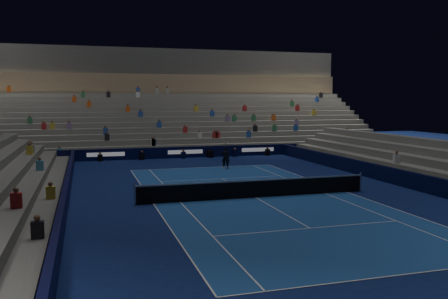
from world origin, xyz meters
TOP-DOWN VIEW (x-y plane):
  - ground at (0.00, 0.00)m, footprint 90.00×90.00m
  - court_surface at (0.00, 0.00)m, footprint 10.97×23.77m
  - sponsor_barrier_far at (0.00, 18.50)m, footprint 44.00×0.25m
  - sponsor_barrier_east at (9.70, 0.00)m, footprint 0.25×37.00m
  - sponsor_barrier_west at (-9.70, 0.00)m, footprint 0.25×37.00m
  - grandstand_main at (0.00, 27.90)m, footprint 44.00×15.20m
  - tennis_net at (0.00, 0.00)m, footprint 12.90×0.10m
  - tennis_player at (1.57, 10.85)m, footprint 0.71×0.57m
  - broadcast_camera at (2.23, 18.03)m, footprint 0.57×1.00m

SIDE VIEW (x-z plane):
  - ground at x=0.00m, z-range 0.00..0.00m
  - court_surface at x=0.00m, z-range 0.00..0.01m
  - broadcast_camera at x=2.23m, z-range 0.01..0.68m
  - sponsor_barrier_far at x=0.00m, z-range 0.00..1.00m
  - sponsor_barrier_east at x=9.70m, z-range 0.00..1.00m
  - sponsor_barrier_west at x=-9.70m, z-range 0.00..1.00m
  - tennis_net at x=0.00m, z-range -0.05..1.05m
  - tennis_player at x=1.57m, z-range 0.00..1.71m
  - grandstand_main at x=0.00m, z-range -2.22..8.98m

